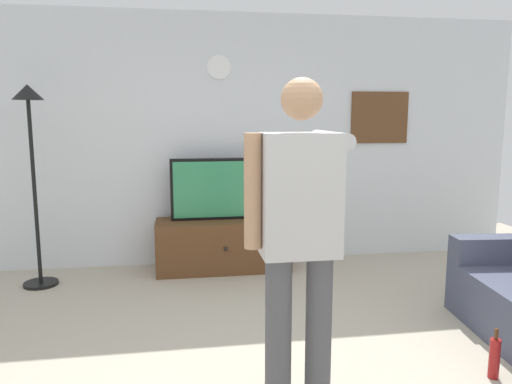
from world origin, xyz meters
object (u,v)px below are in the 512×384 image
Objects in this scene: framed_picture at (379,118)px; floor_lamp at (31,144)px; person_standing_nearer_lamp at (299,233)px; beverage_bottle at (494,358)px; tv_stand at (223,245)px; television at (222,189)px; wall_clock at (219,67)px.

framed_picture is 0.35× the size of floor_lamp.
person_standing_nearer_lamp reaches higher than beverage_bottle.
person_standing_nearer_lamp is at bearing -119.43° from framed_picture.
beverage_bottle is (1.47, -2.45, -0.14)m from tv_stand.
floor_lamp is 1.05× the size of person_standing_nearer_lamp.
floor_lamp is at bearing 128.77° from person_standing_nearer_lamp.
person_standing_nearer_lamp is (-1.66, -2.94, -0.57)m from framed_picture.
person_standing_nearer_lamp is 1.60m from beverage_bottle.
tv_stand is 2.86m from beverage_bottle.
television is 1.88m from floor_lamp.
framed_picture reaches higher than television.
television reaches higher than beverage_bottle.
person_standing_nearer_lamp is at bearing -51.23° from floor_lamp.
tv_stand is 0.77× the size of person_standing_nearer_lamp.
floor_lamp is 4.14m from beverage_bottle.
wall_clock is (-0.00, 0.29, 1.86)m from tv_stand.
framed_picture is at bearing 7.80° from television.
tv_stand is 4.30× the size of beverage_bottle.
television is at bearing -90.00° from wall_clock.
framed_picture is 3.42m from person_standing_nearer_lamp.
person_standing_nearer_lamp is at bearing -86.64° from television.
floor_lamp reaches higher than beverage_bottle.
floor_lamp reaches higher than television.
wall_clock reaches higher than television.
tv_stand is at bearing -90.00° from television.
wall_clock is at bearing 118.18° from beverage_bottle.
tv_stand is 0.59m from television.
tv_stand is 2.10× the size of framed_picture.
person_standing_nearer_lamp is (0.16, -2.64, 0.76)m from tv_stand.
tv_stand is 1.88m from wall_clock.
framed_picture is at bearing 9.24° from tv_stand.
framed_picture is (1.81, 0.00, -0.53)m from wall_clock.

